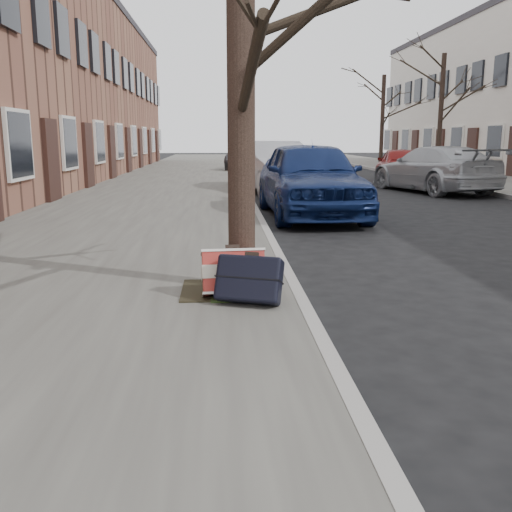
{
  "coord_description": "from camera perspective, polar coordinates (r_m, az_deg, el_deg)",
  "views": [
    {
      "loc": [
        -2.02,
        -4.42,
        1.64
      ],
      "look_at": [
        -1.7,
        0.8,
        0.56
      ],
      "focal_mm": 40.0,
      "sensor_mm": 36.0,
      "label": 1
    }
  ],
  "objects": [
    {
      "name": "street_tree",
      "position": [
        5.87,
        -1.54,
        22.08
      ],
      "size": [
        0.27,
        0.27,
        5.15
      ],
      "primitive_type": "cylinder",
      "color": "black",
      "rests_on": "near_sidewalk"
    },
    {
      "name": "near_sidewalk",
      "position": [
        19.55,
        -8.54,
        6.97
      ],
      "size": [
        5.0,
        70.0,
        0.12
      ],
      "primitive_type": "cube",
      "color": "#66645C",
      "rests_on": "ground"
    },
    {
      "name": "far_sidewalk",
      "position": [
        21.82,
        23.37,
        6.63
      ],
      "size": [
        4.0,
        70.0,
        0.12
      ],
      "primitive_type": "cube",
      "color": "slate",
      "rests_on": "ground"
    },
    {
      "name": "tree_far_c",
      "position": [
        33.98,
        12.52,
        13.1
      ],
      "size": [
        0.23,
        0.23,
        4.98
      ],
      "primitive_type": "cylinder",
      "color": "black",
      "rests_on": "far_sidewalk"
    },
    {
      "name": "ground",
      "position": [
        5.13,
        20.06,
        -7.71
      ],
      "size": [
        120.0,
        120.0,
        0.0
      ],
      "primitive_type": "plane",
      "color": "black",
      "rests_on": "ground"
    },
    {
      "name": "car_near_front",
      "position": [
        12.19,
        5.45,
        7.75
      ],
      "size": [
        2.05,
        4.79,
        1.61
      ],
      "primitive_type": "imported",
      "rotation": [
        0.0,
        0.0,
        0.03
      ],
      "color": "#101F4E",
      "rests_on": "ground"
    },
    {
      "name": "suitcase_red",
      "position": [
        5.56,
        -2.25,
        -1.69
      ],
      "size": [
        0.63,
        0.38,
        0.47
      ],
      "primitive_type": "cube",
      "rotation": [
        -0.42,
        0.0,
        0.08
      ],
      "color": "maroon",
      "rests_on": "near_sidewalk"
    },
    {
      "name": "dirt_patch",
      "position": [
        5.82,
        -3.24,
        -3.39
      ],
      "size": [
        0.85,
        0.85,
        0.02
      ],
      "primitive_type": "cube",
      "color": "black",
      "rests_on": "near_sidewalk"
    },
    {
      "name": "car_far_front",
      "position": [
        18.46,
        17.33,
        8.29
      ],
      "size": [
        3.07,
        5.17,
        1.4
      ],
      "primitive_type": "imported",
      "rotation": [
        0.0,
        0.0,
        3.38
      ],
      "color": "#9A9DA1",
      "rests_on": "ground"
    },
    {
      "name": "car_near_mid",
      "position": [
        17.5,
        1.88,
        8.89
      ],
      "size": [
        2.42,
        4.91,
        1.55
      ],
      "primitive_type": "imported",
      "rotation": [
        0.0,
        0.0,
        0.17
      ],
      "color": "#AAACB2",
      "rests_on": "ground"
    },
    {
      "name": "car_far_back",
      "position": [
        21.96,
        14.2,
        8.83
      ],
      "size": [
        2.25,
        4.11,
        1.32
      ],
      "primitive_type": "imported",
      "rotation": [
        0.0,
        0.0,
        2.96
      ],
      "color": "maroon",
      "rests_on": "ground"
    },
    {
      "name": "tree_far_b",
      "position": [
        25.69,
        17.97,
        13.28
      ],
      "size": [
        0.2,
        0.2,
        4.92
      ],
      "primitive_type": "cylinder",
      "color": "black",
      "rests_on": "far_sidewalk"
    },
    {
      "name": "suitcase_navy",
      "position": [
        5.3,
        -0.69,
        -2.3
      ],
      "size": [
        0.69,
        0.54,
        0.48
      ],
      "primitive_type": "cube",
      "rotation": [
        -0.42,
        0.0,
        -0.34
      ],
      "color": "black",
      "rests_on": "near_sidewalk"
    },
    {
      "name": "car_near_back",
      "position": [
        28.92,
        0.11,
        9.87
      ],
      "size": [
        3.78,
        5.49,
        1.39
      ],
      "primitive_type": "imported",
      "rotation": [
        0.0,
        0.0,
        -0.32
      ],
      "color": "#36373B",
      "rests_on": "ground"
    }
  ]
}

